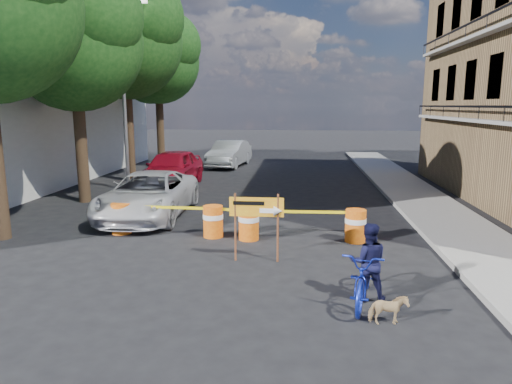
% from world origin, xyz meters
% --- Properties ---
extents(ground, '(120.00, 120.00, 0.00)m').
position_xyz_m(ground, '(0.00, 0.00, 0.00)').
color(ground, black).
rests_on(ground, ground).
extents(sidewalk_east, '(2.40, 40.00, 0.15)m').
position_xyz_m(sidewalk_east, '(6.20, 6.00, 0.07)').
color(sidewalk_east, gray).
rests_on(sidewalk_east, ground).
extents(tree_mid_a, '(5.25, 5.00, 8.68)m').
position_xyz_m(tree_mid_a, '(-6.74, 7.00, 6.01)').
color(tree_mid_a, '#332316').
rests_on(tree_mid_a, ground).
extents(tree_mid_b, '(5.67, 5.40, 9.62)m').
position_xyz_m(tree_mid_b, '(-6.73, 12.00, 6.71)').
color(tree_mid_b, '#332316').
rests_on(tree_mid_b, ground).
extents(tree_far, '(5.04, 4.80, 8.84)m').
position_xyz_m(tree_far, '(-6.74, 17.00, 6.22)').
color(tree_far, '#332316').
rests_on(tree_far, ground).
extents(streetlamp, '(1.25, 0.18, 8.00)m').
position_xyz_m(streetlamp, '(-5.93, 9.50, 4.38)').
color(streetlamp, gray).
rests_on(streetlamp, ground).
extents(barrel_far_left, '(0.58, 0.58, 0.90)m').
position_xyz_m(barrel_far_left, '(-3.67, 2.84, 0.47)').
color(barrel_far_left, '#DE4A0D').
rests_on(barrel_far_left, ground).
extents(barrel_mid_left, '(0.58, 0.58, 0.90)m').
position_xyz_m(barrel_mid_left, '(-0.93, 2.74, 0.47)').
color(barrel_mid_left, '#DE4A0D').
rests_on(barrel_mid_left, ground).
extents(barrel_mid_right, '(0.58, 0.58, 0.90)m').
position_xyz_m(barrel_mid_right, '(0.11, 2.57, 0.47)').
color(barrel_mid_right, '#DE4A0D').
rests_on(barrel_mid_right, ground).
extents(barrel_far_right, '(0.58, 0.58, 0.90)m').
position_xyz_m(barrel_far_right, '(3.04, 2.64, 0.47)').
color(barrel_far_right, '#DE4A0D').
rests_on(barrel_far_right, ground).
extents(detour_sign, '(1.29, 0.24, 1.66)m').
position_xyz_m(detour_sign, '(0.64, 0.79, 1.20)').
color(detour_sign, '#592D19').
rests_on(detour_sign, ground).
extents(pedestrian, '(0.75, 0.59, 1.52)m').
position_xyz_m(pedestrian, '(2.82, -1.18, 0.76)').
color(pedestrian, black).
rests_on(pedestrian, ground).
extents(bicycle, '(0.96, 1.24, 2.09)m').
position_xyz_m(bicycle, '(2.75, -1.33, 1.04)').
color(bicycle, '#1527AC').
rests_on(bicycle, ground).
extents(dog, '(0.68, 0.38, 0.54)m').
position_xyz_m(dog, '(3.03, -2.22, 0.27)').
color(dog, tan).
rests_on(dog, ground).
extents(suv_white, '(2.56, 5.39, 1.49)m').
position_xyz_m(suv_white, '(-3.53, 4.89, 0.74)').
color(suv_white, silver).
rests_on(suv_white, ground).
extents(sedan_red, '(2.23, 5.06, 1.70)m').
position_xyz_m(sedan_red, '(-4.36, 10.66, 0.85)').
color(sedan_red, maroon).
rests_on(sedan_red, ground).
extents(sedan_silver, '(2.28, 4.97, 1.58)m').
position_xyz_m(sedan_silver, '(-2.80, 17.89, 0.79)').
color(sedan_silver, silver).
rests_on(sedan_silver, ground).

